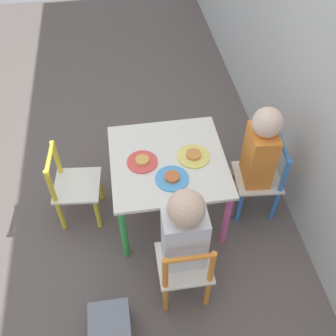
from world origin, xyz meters
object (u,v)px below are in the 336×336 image
object	(u,v)px
chair_orange	(184,269)
plate_front	(142,161)
kids_table	(168,167)
chair_blue	(261,179)
plate_right	(172,178)
plate_back	(193,156)
child_back	(257,155)
chair_yellow	(73,187)
child_right	(184,235)

from	to	relation	value
chair_orange	plate_front	size ratio (longest dim) A/B	3.08
kids_table	chair_blue	bearing A→B (deg)	85.17
kids_table	plate_right	world-z (taller)	plate_right
plate_back	child_back	bearing A→B (deg)	83.22
plate_back	plate_right	world-z (taller)	same
chair_yellow	plate_right	distance (m)	0.61
child_right	kids_table	bearing A→B (deg)	-90.00
plate_back	plate_front	distance (m)	0.28
chair_yellow	plate_right	world-z (taller)	chair_yellow
kids_table	plate_right	xyz separation A→B (m)	(0.14, 0.00, 0.07)
chair_blue	child_back	size ratio (longest dim) A/B	0.66
chair_orange	plate_back	xyz separation A→B (m)	(-0.54, 0.14, 0.21)
chair_orange	child_right	size ratio (longest dim) A/B	0.66
kids_table	child_right	size ratio (longest dim) A/B	0.81
plate_back	chair_orange	bearing A→B (deg)	-14.55
chair_blue	kids_table	bearing A→B (deg)	-90.00
chair_blue	plate_right	world-z (taller)	chair_blue
kids_table	chair_orange	bearing A→B (deg)	-0.19
chair_yellow	child_right	world-z (taller)	child_right
plate_back	plate_right	distance (m)	0.20
kids_table	chair_yellow	size ratio (longest dim) A/B	1.23
kids_table	child_back	world-z (taller)	child_back
plate_front	chair_orange	bearing A→B (deg)	14.20
kids_table	child_back	size ratio (longest dim) A/B	0.81
kids_table	child_right	bearing A→B (deg)	-0.19
child_back	plate_back	bearing A→B (deg)	-91.95
chair_orange	child_back	bearing A→B (deg)	-133.72
kids_table	child_back	distance (m)	0.49
child_back	plate_back	xyz separation A→B (m)	(-0.04, -0.34, 0.00)
chair_orange	chair_yellow	size ratio (longest dim) A/B	1.00
chair_orange	chair_yellow	bearing A→B (deg)	-47.86
chair_blue	chair_orange	bearing A→B (deg)	-42.68
child_back	child_right	bearing A→B (deg)	-42.65
chair_blue	plate_back	world-z (taller)	chair_blue
kids_table	chair_yellow	bearing A→B (deg)	-95.91
plate_front	plate_right	bearing A→B (deg)	45.00
kids_table	child_back	xyz separation A→B (m)	(0.04, 0.48, 0.06)
chair_orange	plate_right	xyz separation A→B (m)	(-0.40, 0.00, 0.21)
chair_orange	chair_yellow	world-z (taller)	same
child_back	plate_back	distance (m)	0.35
kids_table	plate_front	size ratio (longest dim) A/B	3.77
child_right	plate_front	size ratio (longest dim) A/B	4.65
chair_orange	child_back	distance (m)	0.73
chair_blue	plate_back	distance (m)	0.46
chair_yellow	chair_blue	bearing A→B (deg)	-89.46
child_right	chair_orange	bearing A→B (deg)	90.00
chair_orange	child_right	xyz separation A→B (m)	(-0.06, 0.00, 0.21)
child_back	plate_front	bearing A→B (deg)	-88.92
kids_table	chair_yellow	world-z (taller)	chair_yellow
kids_table	child_right	world-z (taller)	child_right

